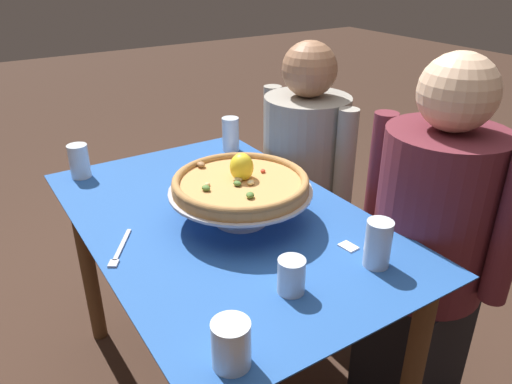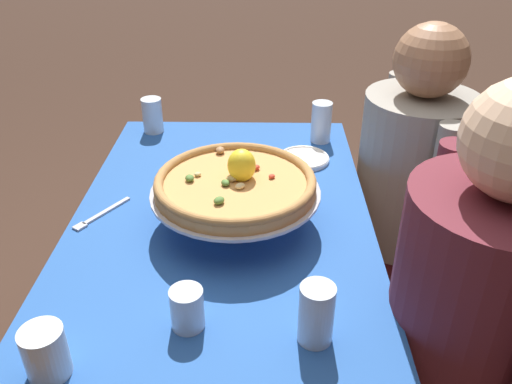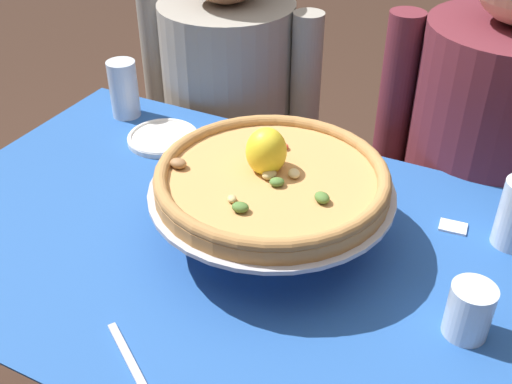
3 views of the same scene
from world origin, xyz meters
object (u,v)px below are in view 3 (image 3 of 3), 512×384
Objects in this scene: diner_left at (230,132)px; side_plate at (163,137)px; water_glass_back_left at (124,91)px; pizza at (271,177)px; dinner_fork at (137,374)px; diner_right at (479,187)px; water_glass_side_right at (468,314)px; sugar_packet at (453,227)px; pizza_stand at (271,200)px.

side_plate is at bearing -85.32° from diner_left.
diner_left reaches higher than water_glass_back_left.
pizza is 0.39m from dinner_fork.
diner_right is at bearing 17.71° from water_glass_back_left.
water_glass_side_right is at bearing -39.97° from diner_left.
water_glass_back_left is at bearing 153.07° from pizza.
water_glass_back_left is 0.11× the size of diner_right.
water_glass_side_right is 0.79m from side_plate.
pizza is 0.59m from water_glass_back_left.
dinner_fork is at bearing -143.69° from water_glass_side_right.
side_plate is 3.26× the size of sugar_packet.
side_plate reaches higher than dinner_fork.
water_glass_side_right is (0.37, -0.08, -0.09)m from pizza.
water_glass_back_left is 0.82m from sugar_packet.
dinner_fork is (-0.03, -0.37, -0.13)m from pizza.
water_glass_back_left is 0.12× the size of diner_left.
water_glass_back_left is 0.83× the size of dinner_fork.
side_plate is 0.97× the size of dinner_fork.
sugar_packet is (0.29, 0.17, -0.08)m from pizza_stand.
pizza is 0.36m from sugar_packet.
diner_right is at bearing 60.16° from pizza_stand.
pizza is 8.14× the size of sugar_packet.
diner_right is (0.01, 0.36, -0.13)m from sugar_packet.
water_glass_back_left reaches higher than water_glass_side_right.
diner_left reaches higher than pizza.
pizza reaches higher than pizza_stand.
water_glass_back_left is 0.95m from water_glass_side_right.
water_glass_side_right is (0.36, -0.08, -0.04)m from pizza_stand.
diner_left is at bearing 94.68° from side_plate.
sugar_packet is 0.81m from diner_left.
water_glass_side_right is 0.55× the size of side_plate.
diner_right reaches higher than water_glass_back_left.
dinner_fork is at bearing -110.49° from diner_right.
pizza_stand is 0.58m from water_glass_back_left.
side_plate is at bearing 177.65° from sugar_packet.
pizza is 4.52× the size of water_glass_side_right.
side_plate is at bearing 151.69° from pizza.
pizza_stand is 0.05m from pizza.
dinner_fork is (-0.03, -0.37, -0.08)m from pizza_stand.
pizza is 0.33× the size of diner_right.
dinner_fork is 3.35× the size of sugar_packet.
dinner_fork is (-0.40, -0.29, -0.04)m from water_glass_side_right.
sugar_packet is at bearing -91.24° from diner_right.
water_glass_side_right is 0.26m from sugar_packet.
diner_right reaches higher than sugar_packet.
water_glass_back_left is at bearing -112.19° from diner_left.
diner_left is (-0.40, 0.56, -0.25)m from pizza_stand.
pizza_stand is at bearing -26.94° from water_glass_back_left.
water_glass_back_left is 0.88m from diner_right.
side_plate is at bearing -153.97° from diner_right.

